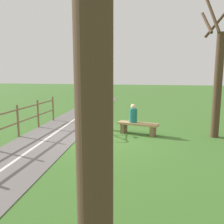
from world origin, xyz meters
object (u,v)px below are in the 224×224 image
Objects in this scene: tree_far_right at (218,77)px; person_seated at (133,114)px; backpack at (104,125)px; bench at (138,126)px; tree_by_path at (94,85)px; bicycle at (98,124)px.

person_seated is at bearing 1.97° from tree_far_right.
person_seated is 1.75× the size of backpack.
tree_by_path reaches higher than bench.
tree_far_right is at bearing -164.33° from person_seated.
tree_far_right reaches higher than backpack.
bench is 1.61m from backpack.
person_seated is at bearing 94.06° from bicycle.
backpack is at bearing -4.79° from tree_far_right.
tree_far_right is 1.01× the size of tree_by_path.
bench is 3.45m from tree_far_right.
backpack is 4.83m from tree_far_right.
bench is 0.33× the size of tree_far_right.
tree_far_right is at bearing 175.21° from backpack.
tree_by_path is (-1.84, 7.18, 1.93)m from bicycle.
tree_by_path is (-0.28, 7.40, 1.99)m from bench.
person_seated is 1.50m from backpack.
bicycle is at bearing 25.10° from person_seated.
backpack is 8.39m from tree_by_path.
bench reaches higher than backpack.
tree_far_right is (-4.36, 0.37, 2.04)m from backpack.
backpack is (1.31, -0.47, -0.57)m from person_seated.
bicycle reaches higher than backpack.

